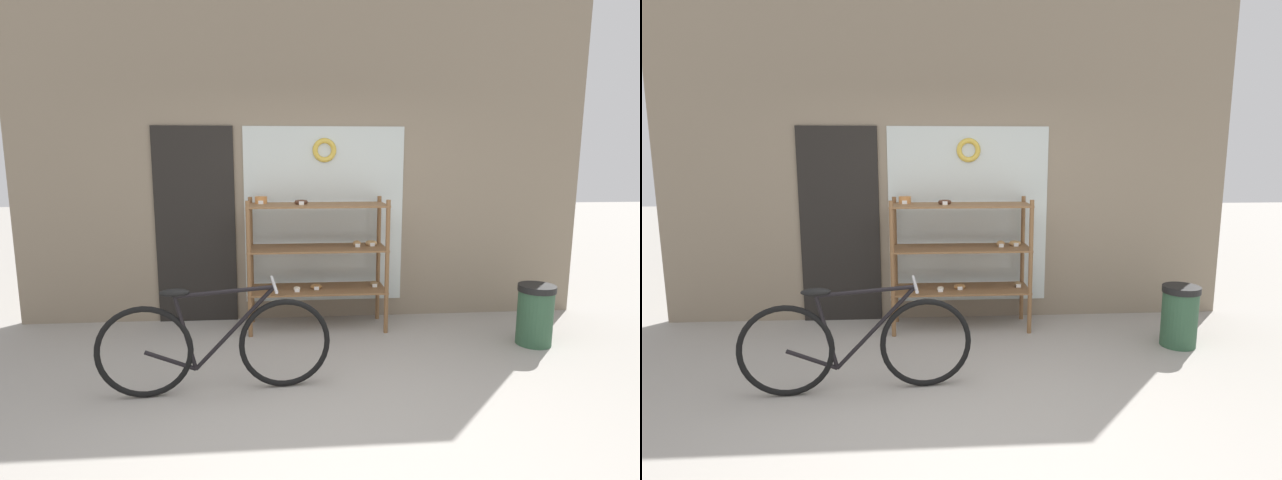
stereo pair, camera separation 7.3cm
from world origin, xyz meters
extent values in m
plane|color=gray|center=(0.00, 0.00, 0.00)|extent=(30.00, 30.00, 0.00)
cube|color=gray|center=(0.00, 2.31, 1.77)|extent=(6.14, 0.08, 3.55)
cube|color=silver|center=(0.20, 2.27, 1.15)|extent=(1.72, 0.02, 1.90)
cube|color=black|center=(-1.18, 2.26, 1.05)|extent=(0.84, 0.03, 2.10)
torus|color=gold|center=(0.20, 2.25, 1.85)|extent=(0.26, 0.06, 0.26)
cylinder|color=brown|center=(-0.59, 1.71, 0.68)|extent=(0.04, 0.04, 1.37)
cylinder|color=brown|center=(0.78, 1.71, 0.68)|extent=(0.04, 0.04, 1.37)
cylinder|color=brown|center=(-0.59, 2.15, 0.68)|extent=(0.04, 0.04, 1.37)
cylinder|color=brown|center=(0.78, 2.15, 0.68)|extent=(0.04, 0.04, 1.37)
cube|color=brown|center=(0.10, 1.93, 0.41)|extent=(1.42, 0.49, 0.02)
cube|color=brown|center=(0.10, 1.93, 0.85)|extent=(1.42, 0.49, 0.02)
cube|color=brown|center=(0.10, 1.93, 1.30)|extent=(1.42, 0.49, 0.02)
torus|color=tan|center=(0.68, 2.01, 0.88)|extent=(0.12, 0.12, 0.04)
cube|color=white|center=(0.68, 1.94, 0.88)|extent=(0.05, 0.00, 0.04)
torus|color=#B27A42|center=(0.08, 1.93, 0.44)|extent=(0.12, 0.12, 0.04)
cube|color=white|center=(0.08, 1.86, 0.44)|extent=(0.05, 0.00, 0.04)
ellipsoid|color=#AD7F4C|center=(0.51, 1.95, 0.89)|extent=(0.09, 0.07, 0.06)
cube|color=white|center=(0.51, 1.90, 0.88)|extent=(0.05, 0.00, 0.04)
torus|color=#4C2D1E|center=(-0.07, 1.95, 1.33)|extent=(0.14, 0.14, 0.04)
cube|color=white|center=(-0.07, 1.87, 1.32)|extent=(0.05, 0.00, 0.04)
ellipsoid|color=beige|center=(-0.12, 1.84, 0.45)|extent=(0.07, 0.06, 0.05)
cube|color=white|center=(-0.12, 1.80, 0.44)|extent=(0.05, 0.00, 0.04)
ellipsoid|color=brown|center=(0.70, 1.97, 0.45)|extent=(0.08, 0.07, 0.06)
cube|color=white|center=(0.70, 1.92, 0.44)|extent=(0.05, 0.00, 0.04)
cylinder|color=#C67F42|center=(-0.47, 2.05, 1.34)|extent=(0.13, 0.13, 0.07)
cube|color=white|center=(-0.47, 1.98, 1.32)|extent=(0.05, 0.00, 0.04)
torus|color=black|center=(-1.30, 0.49, 0.36)|extent=(0.71, 0.11, 0.71)
torus|color=black|center=(-0.26, 0.59, 0.36)|extent=(0.71, 0.11, 0.71)
cylinder|color=black|center=(-0.64, 0.56, 0.50)|extent=(0.63, 0.09, 0.64)
cylinder|color=black|center=(-0.70, 0.55, 0.79)|extent=(0.74, 0.10, 0.07)
cylinder|color=black|center=(-1.00, 0.52, 0.48)|extent=(0.16, 0.05, 0.58)
cylinder|color=black|center=(-1.12, 0.51, 0.28)|extent=(0.38, 0.07, 0.19)
ellipsoid|color=black|center=(-1.07, 0.52, 0.80)|extent=(0.23, 0.11, 0.06)
cylinder|color=#B2B2B7|center=(-0.34, 0.58, 0.83)|extent=(0.07, 0.46, 0.02)
cylinder|color=#2D5138|center=(2.14, 1.28, 0.29)|extent=(0.33, 0.33, 0.59)
cylinder|color=black|center=(2.14, 1.28, 0.56)|extent=(0.35, 0.35, 0.06)
camera|label=1|loc=(-0.29, -3.11, 1.81)|focal=28.00mm
camera|label=2|loc=(-0.22, -3.11, 1.81)|focal=28.00mm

